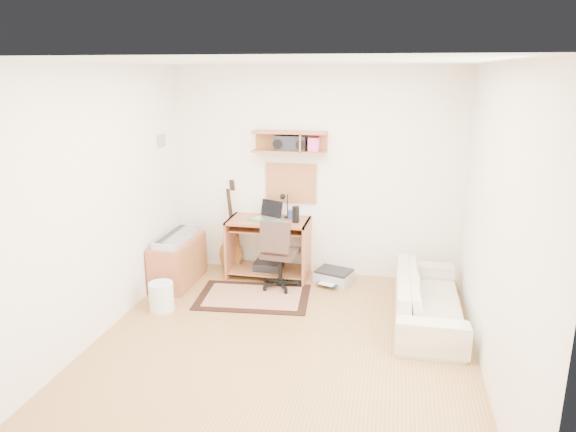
% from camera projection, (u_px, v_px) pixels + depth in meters
% --- Properties ---
extents(floor, '(3.60, 4.00, 0.01)m').
position_uv_depth(floor, '(281.00, 348.00, 5.00)').
color(floor, '#B18049').
rests_on(floor, ground).
extents(ceiling, '(3.60, 4.00, 0.01)m').
position_uv_depth(ceiling, '(280.00, 61.00, 4.31)').
color(ceiling, white).
rests_on(ceiling, ground).
extents(back_wall, '(3.60, 0.01, 2.60)m').
position_uv_depth(back_wall, '(315.00, 173.00, 6.55)').
color(back_wall, white).
rests_on(back_wall, ground).
extents(left_wall, '(0.01, 4.00, 2.60)m').
position_uv_depth(left_wall, '(95.00, 205.00, 5.00)').
color(left_wall, white).
rests_on(left_wall, ground).
extents(right_wall, '(0.01, 4.00, 2.60)m').
position_uv_depth(right_wall, '(497.00, 227.00, 4.30)').
color(right_wall, white).
rests_on(right_wall, ground).
extents(wall_shelf, '(0.90, 0.25, 0.26)m').
position_uv_depth(wall_shelf, '(289.00, 142.00, 6.37)').
color(wall_shelf, '#AF603D').
rests_on(wall_shelf, back_wall).
extents(cork_board, '(0.64, 0.03, 0.49)m').
position_uv_depth(cork_board, '(291.00, 183.00, 6.61)').
color(cork_board, tan).
rests_on(cork_board, back_wall).
extents(wall_photo, '(0.02, 0.20, 0.15)m').
position_uv_depth(wall_photo, '(161.00, 141.00, 6.30)').
color(wall_photo, '#4C8CBF').
rests_on(wall_photo, left_wall).
extents(desk, '(1.00, 0.55, 0.75)m').
position_uv_depth(desk, '(269.00, 248.00, 6.63)').
color(desk, '#AF603D').
rests_on(desk, floor).
extents(laptop, '(0.40, 0.40, 0.23)m').
position_uv_depth(laptop, '(267.00, 211.00, 6.48)').
color(laptop, silver).
rests_on(laptop, desk).
extents(speaker, '(0.09, 0.09, 0.20)m').
position_uv_depth(speaker, '(296.00, 214.00, 6.39)').
color(speaker, black).
rests_on(speaker, desk).
extents(desk_lamp, '(0.10, 0.10, 0.31)m').
position_uv_depth(desk_lamp, '(288.00, 206.00, 6.58)').
color(desk_lamp, black).
rests_on(desk_lamp, desk).
extents(pencil_cup, '(0.07, 0.07, 0.10)m').
position_uv_depth(pencil_cup, '(291.00, 215.00, 6.56)').
color(pencil_cup, '#3545A0').
rests_on(pencil_cup, desk).
extents(boombox, '(0.38, 0.17, 0.19)m').
position_uv_depth(boombox, '(290.00, 144.00, 6.37)').
color(boombox, black).
rests_on(boombox, wall_shelf).
extents(rug, '(1.34, 0.96, 0.02)m').
position_uv_depth(rug, '(253.00, 297.00, 6.10)').
color(rug, beige).
rests_on(rug, floor).
extents(task_chair, '(0.50, 0.50, 0.88)m').
position_uv_depth(task_chair, '(280.00, 253.00, 6.26)').
color(task_chair, '#3A2922').
rests_on(task_chair, floor).
extents(cabinet, '(0.40, 0.90, 0.55)m').
position_uv_depth(cabinet, '(178.00, 261.00, 6.47)').
color(cabinet, '#AF603D').
rests_on(cabinet, floor).
extents(music_keyboard, '(0.26, 0.84, 0.07)m').
position_uv_depth(music_keyboard, '(177.00, 237.00, 6.38)').
color(music_keyboard, '#B2B5BA').
rests_on(music_keyboard, cabinet).
extents(guitar, '(0.35, 0.25, 1.19)m').
position_uv_depth(guitar, '(230.00, 226.00, 6.80)').
color(guitar, '#9D6630').
rests_on(guitar, floor).
extents(waste_basket, '(0.32, 0.32, 0.32)m').
position_uv_depth(waste_basket, '(162.00, 297.00, 5.74)').
color(waste_basket, white).
rests_on(waste_basket, floor).
extents(printer, '(0.50, 0.44, 0.16)m').
position_uv_depth(printer, '(334.00, 276.00, 6.50)').
color(printer, '#A5A8AA').
rests_on(printer, floor).
extents(sofa, '(0.50, 1.71, 0.67)m').
position_uv_depth(sofa, '(429.00, 290.00, 5.46)').
color(sofa, beige).
rests_on(sofa, floor).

